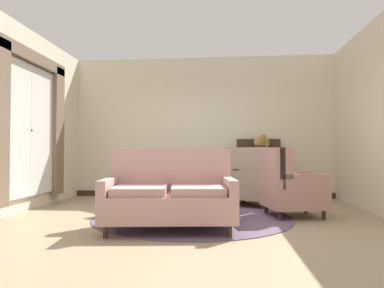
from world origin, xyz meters
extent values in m
plane|color=#9E896B|center=(0.00, 0.00, 0.00)|extent=(7.95, 7.95, 0.00)
cube|color=beige|center=(0.00, 2.70, 1.52)|extent=(5.84, 0.08, 3.05)
cube|color=beige|center=(-2.84, 0.81, 1.52)|extent=(0.08, 3.78, 3.05)
cube|color=beige|center=(2.84, 0.81, 1.52)|extent=(0.08, 3.78, 3.05)
cube|color=#382319|center=(0.00, 2.65, 0.06)|extent=(5.68, 0.03, 0.12)
cylinder|color=#5B4C60|center=(0.00, 0.30, 0.01)|extent=(2.93, 2.93, 0.01)
cube|color=silver|center=(-2.78, 0.68, 1.34)|extent=(0.03, 1.38, 2.12)
cube|color=white|center=(-2.76, 0.68, 1.34)|extent=(0.02, 1.46, 2.20)
cube|color=white|center=(-2.76, 0.68, 1.34)|extent=(0.02, 0.04, 2.12)
cube|color=white|center=(-2.76, 0.68, 1.34)|extent=(0.02, 1.38, 0.04)
cube|color=#75604C|center=(-2.72, -0.19, 1.39)|extent=(0.10, 0.32, 2.42)
cube|color=#75604C|center=(-2.72, 1.55, 1.39)|extent=(0.10, 0.32, 2.42)
cube|color=#75604C|center=(-2.72, 0.68, 2.56)|extent=(0.10, 2.06, 0.20)
cylinder|color=#382319|center=(0.21, 0.13, 0.44)|extent=(0.80, 0.80, 0.04)
cylinder|color=#382319|center=(0.21, 0.13, 0.23)|extent=(0.10, 0.10, 0.38)
cube|color=#382319|center=(0.43, 0.15, 0.04)|extent=(0.28, 0.09, 0.07)
cube|color=#382319|center=(0.09, 0.31, 0.04)|extent=(0.20, 0.27, 0.07)
cube|color=#382319|center=(0.12, -0.07, 0.04)|extent=(0.17, 0.28, 0.07)
cylinder|color=#384C93|center=(0.16, 0.10, 0.47)|extent=(0.08, 0.08, 0.02)
ellipsoid|color=#384C93|center=(0.16, 0.10, 0.57)|extent=(0.14, 0.14, 0.18)
cylinder|color=#384C93|center=(0.16, 0.10, 0.72)|extent=(0.05, 0.05, 0.11)
torus|color=#384C93|center=(0.16, 0.10, 0.77)|extent=(0.09, 0.09, 0.02)
cube|color=tan|center=(-0.21, -0.61, 0.29)|extent=(1.68, 1.04, 0.31)
cube|color=tan|center=(-0.25, -0.25, 0.73)|extent=(1.60, 0.31, 0.56)
cube|color=tan|center=(-0.56, -0.69, 0.50)|extent=(0.71, 0.73, 0.10)
cube|color=tan|center=(0.14, -0.61, 0.50)|extent=(0.71, 0.73, 0.10)
cube|color=tan|center=(-0.95, -0.74, 0.55)|extent=(0.19, 0.78, 0.19)
cube|color=tan|center=(0.53, -0.58, 0.55)|extent=(0.19, 0.78, 0.19)
cylinder|color=#382319|center=(-0.87, -1.04, 0.07)|extent=(0.06, 0.06, 0.14)
cylinder|color=#382319|center=(0.52, -0.89, 0.07)|extent=(0.06, 0.06, 0.14)
cylinder|color=#382319|center=(-0.95, -0.34, 0.07)|extent=(0.06, 0.06, 0.14)
cylinder|color=#382319|center=(0.44, -0.19, 0.07)|extent=(0.06, 0.06, 0.14)
cube|color=tan|center=(1.50, 0.48, 0.29)|extent=(0.95, 0.90, 0.31)
cube|color=tan|center=(1.17, 0.41, 0.74)|extent=(0.29, 0.76, 0.59)
cube|color=tan|center=(1.33, 0.12, 0.81)|extent=(0.22, 0.14, 0.45)
cube|color=tan|center=(1.19, 0.74, 0.81)|extent=(0.22, 0.14, 0.45)
cube|color=tan|center=(1.62, 0.18, 0.55)|extent=(0.72, 0.25, 0.21)
cube|color=tan|center=(1.49, 0.81, 0.55)|extent=(0.72, 0.25, 0.21)
cylinder|color=#382319|center=(1.89, 0.26, 0.07)|extent=(0.06, 0.06, 0.14)
cylinder|color=#382319|center=(1.76, 0.83, 0.07)|extent=(0.06, 0.06, 0.14)
cylinder|color=#382319|center=(1.24, 0.13, 0.07)|extent=(0.06, 0.06, 0.14)
cylinder|color=#382319|center=(1.12, 0.70, 0.07)|extent=(0.06, 0.06, 0.14)
cube|color=gray|center=(0.99, 1.51, 0.29)|extent=(1.04, 1.05, 0.29)
cube|color=gray|center=(0.84, 1.22, 0.74)|extent=(0.76, 0.47, 0.62)
cube|color=gray|center=(1.19, 1.15, 0.82)|extent=(0.18, 0.22, 0.47)
cube|color=gray|center=(0.58, 1.45, 0.82)|extent=(0.18, 0.22, 0.47)
cube|color=gray|center=(1.31, 1.40, 0.52)|extent=(0.39, 0.66, 0.18)
cube|color=gray|center=(0.71, 1.70, 0.52)|extent=(0.39, 0.66, 0.18)
cylinder|color=#382319|center=(1.40, 1.65, 0.07)|extent=(0.06, 0.06, 0.14)
cylinder|color=#382319|center=(0.85, 1.93, 0.07)|extent=(0.06, 0.06, 0.14)
cylinder|color=#382319|center=(1.12, 1.09, 0.07)|extent=(0.06, 0.06, 0.14)
cylinder|color=#382319|center=(0.57, 1.37, 0.07)|extent=(0.06, 0.06, 0.14)
cube|color=gray|center=(-0.96, 1.12, 0.27)|extent=(1.12, 1.11, 0.27)
cube|color=gray|center=(-0.68, 0.91, 0.71)|extent=(0.56, 0.70, 0.60)
cube|color=gray|center=(-0.56, 1.23, 0.78)|extent=(0.22, 0.20, 0.45)
cube|color=gray|center=(-0.95, 0.70, 0.78)|extent=(0.22, 0.20, 0.45)
cube|color=gray|center=(-0.81, 1.41, 0.51)|extent=(0.65, 0.51, 0.21)
cube|color=gray|center=(-1.19, 0.88, 0.51)|extent=(0.65, 0.51, 0.21)
cylinder|color=#382319|center=(-1.06, 1.56, 0.07)|extent=(0.06, 0.06, 0.14)
cylinder|color=#382319|center=(-1.41, 1.07, 0.07)|extent=(0.06, 0.06, 0.14)
cylinder|color=#382319|center=(-0.51, 1.16, 0.07)|extent=(0.06, 0.06, 0.14)
cylinder|color=#382319|center=(-0.86, 0.68, 0.07)|extent=(0.06, 0.06, 0.14)
cylinder|color=#382319|center=(0.80, 1.48, 0.66)|extent=(0.57, 0.57, 0.03)
cylinder|color=#382319|center=(0.80, 1.48, 0.32)|extent=(0.07, 0.07, 0.65)
cylinder|color=#382319|center=(0.80, 1.48, 0.02)|extent=(0.37, 0.37, 0.04)
cube|color=#382319|center=(1.20, 2.40, 0.54)|extent=(0.91, 0.34, 0.87)
cube|color=#382319|center=(1.20, 2.55, 1.11)|extent=(0.91, 0.04, 0.28)
cube|color=#382319|center=(0.80, 2.28, 0.05)|extent=(0.06, 0.06, 0.10)
cube|color=#382319|center=(1.61, 2.28, 0.05)|extent=(0.06, 0.06, 0.10)
cube|color=#382319|center=(0.80, 2.52, 0.05)|extent=(0.06, 0.06, 0.10)
cube|color=#382319|center=(1.61, 2.52, 0.05)|extent=(0.06, 0.06, 0.10)
cube|color=#382319|center=(1.20, 2.38, 1.04)|extent=(0.24, 0.24, 0.14)
cone|color=#B28942|center=(1.26, 2.30, 1.26)|extent=(0.36, 0.45, 0.44)
camera|label=1|loc=(0.44, -4.86, 0.96)|focal=32.41mm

